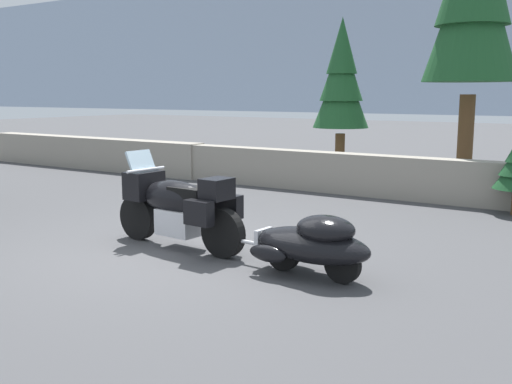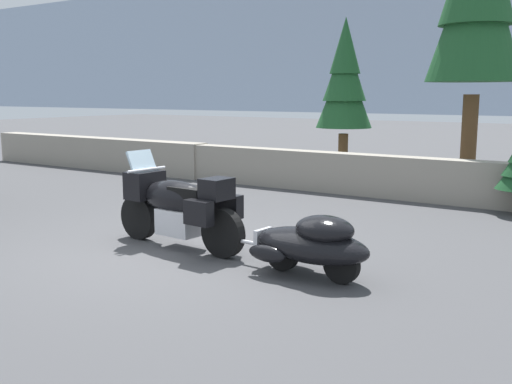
# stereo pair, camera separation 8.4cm
# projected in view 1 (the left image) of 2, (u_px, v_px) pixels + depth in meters

# --- Properties ---
(ground_plane) EXTENTS (80.00, 80.00, 0.00)m
(ground_plane) POSITION_uv_depth(u_px,v_px,m) (166.00, 252.00, 8.13)
(ground_plane) COLOR #424244
(stone_guard_wall) EXTENTS (24.00, 0.56, 0.90)m
(stone_guard_wall) POSITION_uv_depth(u_px,v_px,m) (323.00, 171.00, 13.12)
(stone_guard_wall) COLOR gray
(stone_guard_wall) RESTS_ON ground
(touring_motorcycle) EXTENTS (2.31, 0.85, 1.33)m
(touring_motorcycle) POSITION_uv_depth(u_px,v_px,m) (177.00, 204.00, 8.24)
(touring_motorcycle) COLOR black
(touring_motorcycle) RESTS_ON ground
(car_shaped_trailer) EXTENTS (2.22, 0.84, 0.76)m
(car_shaped_trailer) POSITION_uv_depth(u_px,v_px,m) (313.00, 243.00, 6.95)
(car_shaped_trailer) COLOR black
(car_shaped_trailer) RESTS_ON ground
(pine_tree_far_right) EXTENTS (1.38, 1.38, 4.00)m
(pine_tree_far_right) POSITION_uv_depth(u_px,v_px,m) (341.00, 79.00, 14.62)
(pine_tree_far_right) COLOR brown
(pine_tree_far_right) RESTS_ON ground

